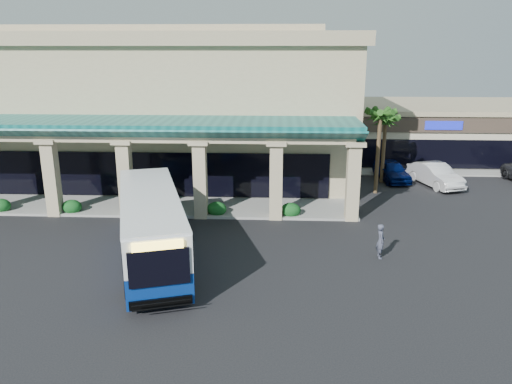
# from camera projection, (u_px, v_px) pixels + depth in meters

# --- Properties ---
(ground) EXTENTS (110.00, 110.00, 0.00)m
(ground) POSITION_uv_depth(u_px,v_px,m) (245.00, 252.00, 25.13)
(ground) COLOR black
(main_building) EXTENTS (30.80, 14.80, 11.35)m
(main_building) POSITION_uv_depth(u_px,v_px,m) (157.00, 103.00, 39.24)
(main_building) COLOR #BEAF88
(main_building) RESTS_ON ground
(arcade) EXTENTS (30.00, 6.20, 5.70)m
(arcade) POSITION_uv_depth(u_px,v_px,m) (125.00, 165.00, 31.21)
(arcade) COLOR #0E5554
(arcade) RESTS_ON ground
(strip_mall) EXTENTS (22.50, 12.50, 4.90)m
(strip_mall) POSITION_uv_depth(u_px,v_px,m) (454.00, 130.00, 46.64)
(strip_mall) COLOR beige
(strip_mall) RESTS_ON ground
(palm_0) EXTENTS (2.40, 2.40, 6.60)m
(palm_0) POSITION_uv_depth(u_px,v_px,m) (378.00, 147.00, 34.37)
(palm_0) COLOR #1C4612
(palm_0) RESTS_ON ground
(palm_1) EXTENTS (2.40, 2.40, 5.80)m
(palm_1) POSITION_uv_depth(u_px,v_px,m) (384.00, 145.00, 37.31)
(palm_1) COLOR #1C4612
(palm_1) RESTS_ON ground
(broadleaf_tree) EXTENTS (2.60, 2.60, 4.81)m
(broadleaf_tree) POSITION_uv_depth(u_px,v_px,m) (348.00, 139.00, 42.33)
(broadleaf_tree) COLOR #104616
(broadleaf_tree) RESTS_ON ground
(transit_bus) EXTENTS (6.03, 11.87, 3.24)m
(transit_bus) POSITION_uv_depth(u_px,v_px,m) (151.00, 227.00, 23.92)
(transit_bus) COLOR navy
(transit_bus) RESTS_ON ground
(pedestrian) EXTENTS (0.43, 0.64, 1.73)m
(pedestrian) POSITION_uv_depth(u_px,v_px,m) (381.00, 241.00, 24.25)
(pedestrian) COLOR #3E4253
(pedestrian) RESTS_ON ground
(car_silver) EXTENTS (2.55, 4.85, 1.57)m
(car_silver) POSITION_uv_depth(u_px,v_px,m) (392.00, 171.00, 38.35)
(car_silver) COLOR #030F45
(car_silver) RESTS_ON ground
(car_white) EXTENTS (3.27, 5.41, 1.68)m
(car_white) POSITION_uv_depth(u_px,v_px,m) (435.00, 175.00, 36.83)
(car_white) COLOR white
(car_white) RESTS_ON ground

